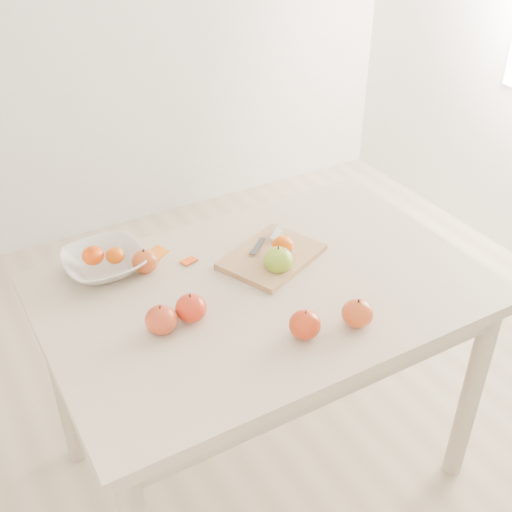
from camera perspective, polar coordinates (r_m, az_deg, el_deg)
ground at (r=2.30m, az=0.65°, el=-17.79°), size 3.50×3.50×0.00m
table at (r=1.83m, az=0.78°, el=-5.13°), size 1.20×0.80×0.75m
cutting_board at (r=1.87m, az=1.42°, el=-0.05°), size 0.34×0.30×0.02m
board_tangerine at (r=1.86m, az=2.38°, el=0.98°), size 0.06×0.06×0.05m
fruit_bowl at (r=1.87m, az=-13.35°, el=-0.58°), size 0.23×0.23×0.06m
bowl_tangerine_near at (r=1.85m, az=-14.28°, el=0.05°), size 0.06×0.06×0.05m
bowl_tangerine_far at (r=1.85m, az=-12.42°, el=0.05°), size 0.05×0.05×0.05m
orange_peel_a at (r=1.92m, az=-8.75°, el=0.15°), size 0.07×0.07×0.01m
orange_peel_b at (r=1.88m, az=-5.97°, el=-0.49°), size 0.05×0.04×0.01m
paring_knife at (r=1.94m, az=1.53°, el=1.74°), size 0.16×0.10×0.01m
apple_green at (r=1.81m, az=1.98°, el=-0.37°), size 0.08×0.08×0.08m
apple_red_c at (r=1.59m, az=4.37°, el=-6.10°), size 0.08×0.08×0.07m
apple_red_a at (r=1.84m, az=-9.87°, el=-0.48°), size 0.07×0.07×0.07m
apple_red_d at (r=1.62m, az=-8.43°, el=-5.63°), size 0.08×0.08×0.07m
apple_red_b at (r=1.65m, az=-5.81°, el=-4.62°), size 0.08×0.08×0.07m
apple_red_e at (r=1.64m, az=9.00°, el=-5.05°), size 0.08×0.08×0.07m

